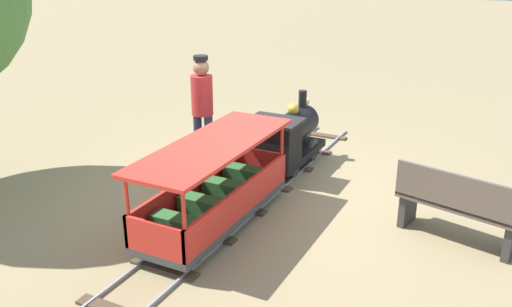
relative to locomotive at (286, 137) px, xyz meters
name	(u,v)px	position (x,y,z in m)	size (l,w,h in m)	color
ground_plane	(257,193)	(0.00, -0.90, -0.48)	(60.00, 60.00, 0.00)	#8C7A56
track	(252,195)	(0.00, -1.03, -0.47)	(0.75, 6.05, 0.04)	gray
locomotive	(286,137)	(0.00, 0.00, 0.00)	(0.71, 1.45, 0.98)	black
passenger_car	(215,193)	(0.00, -1.93, -0.06)	(0.81, 2.35, 0.97)	#3F3F3F
conductor_person	(202,104)	(-1.06, -0.47, 0.47)	(0.30, 0.30, 1.62)	#282D47
park_bench	(457,206)	(2.46, -1.04, -0.07)	(1.36, 0.69, 0.82)	brown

